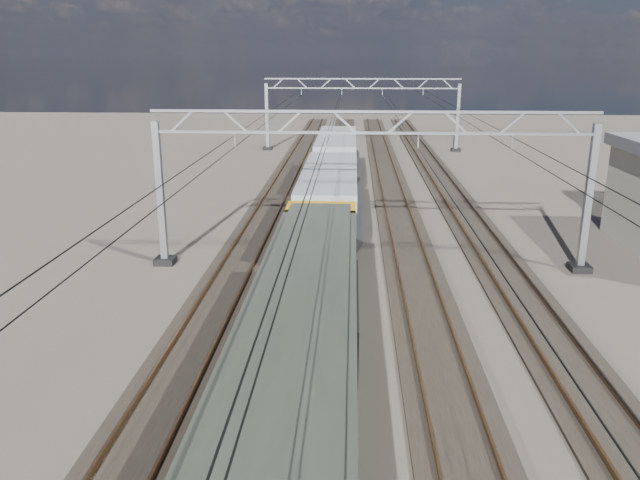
{
  "coord_description": "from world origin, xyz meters",
  "views": [
    {
      "loc": [
        -0.82,
        -23.19,
        9.44
      ],
      "look_at": [
        -2.06,
        0.25,
        2.4
      ],
      "focal_mm": 35.0,
      "sensor_mm": 36.0,
      "label": 1
    }
  ],
  "objects_px": {
    "hopper_wagon_lead": "(329,198)",
    "hopper_wagon_mid": "(337,155)",
    "catenary_gantry_far": "(362,111)",
    "catenary_gantry_mid": "(371,184)",
    "locomotive": "(302,353)"
  },
  "relations": [
    {
      "from": "hopper_wagon_lead",
      "to": "hopper_wagon_mid",
      "type": "relative_size",
      "value": 1.0
    },
    {
      "from": "catenary_gantry_far",
      "to": "hopper_wagon_mid",
      "type": "height_order",
      "value": "catenary_gantry_far"
    },
    {
      "from": "catenary_gantry_mid",
      "to": "locomotive",
      "type": "xyz_separation_m",
      "value": [
        -2.0,
        -13.24,
        -1.58
      ]
    },
    {
      "from": "catenary_gantry_mid",
      "to": "hopper_wagon_lead",
      "type": "height_order",
      "value": "catenary_gantry_mid"
    },
    {
      "from": "catenary_gantry_far",
      "to": "locomotive",
      "type": "relative_size",
      "value": 0.94
    },
    {
      "from": "catenary_gantry_mid",
      "to": "locomotive",
      "type": "relative_size",
      "value": 0.94
    },
    {
      "from": "hopper_wagon_lead",
      "to": "catenary_gantry_far",
      "type": "bearing_deg",
      "value": 86.37
    },
    {
      "from": "locomotive",
      "to": "hopper_wagon_mid",
      "type": "relative_size",
      "value": 1.62
    },
    {
      "from": "catenary_gantry_mid",
      "to": "catenary_gantry_far",
      "type": "height_order",
      "value": "same"
    },
    {
      "from": "locomotive",
      "to": "hopper_wagon_lead",
      "type": "height_order",
      "value": "locomotive"
    },
    {
      "from": "catenary_gantry_far",
      "to": "locomotive",
      "type": "bearing_deg",
      "value": -92.33
    },
    {
      "from": "catenary_gantry_mid",
      "to": "catenary_gantry_far",
      "type": "xyz_separation_m",
      "value": [
        0.0,
        36.0,
        0.0
      ]
    },
    {
      "from": "locomotive",
      "to": "catenary_gantry_mid",
      "type": "bearing_deg",
      "value": 81.41
    },
    {
      "from": "catenary_gantry_far",
      "to": "hopper_wagon_lead",
      "type": "bearing_deg",
      "value": -93.63
    },
    {
      "from": "catenary_gantry_mid",
      "to": "hopper_wagon_mid",
      "type": "distance_m",
      "value": 18.84
    }
  ]
}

